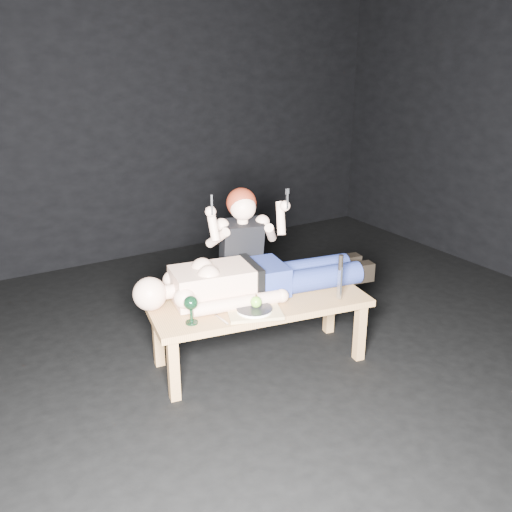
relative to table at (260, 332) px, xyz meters
name	(u,v)px	position (x,y,z in m)	size (l,w,h in m)	color
ground	(301,353)	(0.30, -0.06, -0.23)	(5.00, 5.00, 0.00)	black
back_wall	(155,104)	(0.30, 2.44, 1.27)	(5.00, 5.00, 0.00)	black
table	(260,332)	(0.00, 0.00, 0.00)	(1.43, 0.53, 0.45)	#A77841
lying_man	(259,274)	(0.07, 0.12, 0.36)	(1.48, 0.45, 0.27)	#DBAA93
kneeling_woman	(239,259)	(0.10, 0.45, 0.35)	(0.61, 0.69, 1.15)	black
serving_tray	(254,312)	(-0.13, -0.14, 0.24)	(0.33, 0.24, 0.02)	tan
plate	(254,310)	(-0.13, -0.14, 0.25)	(0.22, 0.22, 0.02)	white
apple	(256,302)	(-0.11, -0.13, 0.30)	(0.07, 0.07, 0.07)	#459B22
goblet	(191,310)	(-0.52, -0.06, 0.31)	(0.09, 0.09, 0.18)	black
fork_flat	(222,320)	(-0.34, -0.11, 0.23)	(0.01, 0.15, 0.01)	#B2B2B7
knife_flat	(271,309)	(0.00, -0.14, 0.23)	(0.01, 0.15, 0.01)	#B2B2B7
spoon_flat	(266,304)	(0.01, -0.07, 0.23)	(0.01, 0.15, 0.01)	#B2B2B7
carving_knife	(340,278)	(0.46, -0.25, 0.38)	(0.04, 0.04, 0.31)	#B2B2B7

